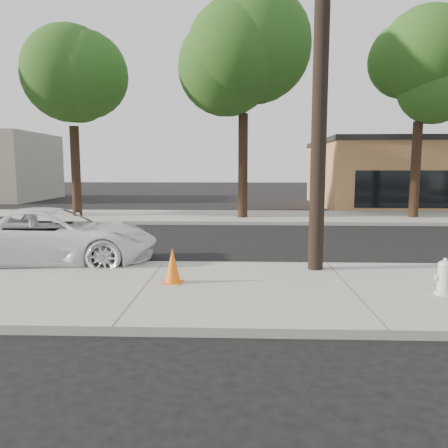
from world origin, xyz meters
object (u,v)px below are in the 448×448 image
(traffic_cone, at_px, (173,266))
(utility_pole, at_px, (321,63))
(police_cruiser, at_px, (53,236))
(fire_hydrant, at_px, (444,278))

(traffic_cone, bearing_deg, utility_pole, 23.20)
(police_cruiser, xyz_separation_m, fire_hydrant, (8.47, -2.87, -0.27))
(utility_pole, bearing_deg, police_cruiser, 172.09)
(fire_hydrant, relative_size, traffic_cone, 0.90)
(utility_pole, height_order, traffic_cone, utility_pole)
(fire_hydrant, height_order, traffic_cone, traffic_cone)
(utility_pole, bearing_deg, fire_hydrant, -44.58)
(utility_pole, relative_size, traffic_cone, 12.74)
(fire_hydrant, xyz_separation_m, traffic_cone, (-5.08, 0.65, 0.03))
(utility_pole, height_order, fire_hydrant, utility_pole)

